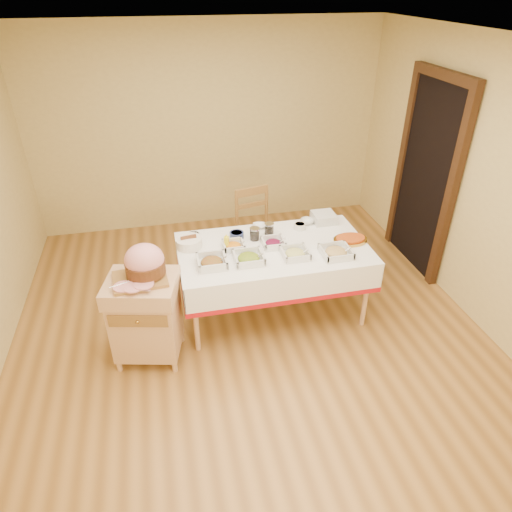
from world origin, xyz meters
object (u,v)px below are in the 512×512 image
Objects in this scene: butcher_cart at (146,314)px; dining_chair at (257,230)px; bread_basket at (189,242)px; plate_stack at (324,218)px; dining_table at (273,261)px; preserve_jar_right at (269,229)px; brass_platter at (350,239)px; mustard_bottle at (227,242)px; ham_on_board at (144,264)px; preserve_jar_left at (255,234)px.

dining_chair reaches higher than butcher_cart.
butcher_cart is 1.78m from dining_chair.
bread_basket reaches higher than plate_stack.
dining_table is 0.34m from preserve_jar_right.
butcher_cart is at bearing -170.23° from brass_platter.
plate_stack is at bearing 31.60° from dining_table.
dining_table is 14.77× the size of preserve_jar_right.
bread_basket is 1.45m from plate_stack.
mustard_bottle is 0.62× the size of bread_basket.
ham_on_board reaches higher than bread_basket.
bread_basket is at bearing 53.29° from ham_on_board.
ham_on_board is 2.94× the size of mustard_bottle.
dining_table is at bearing -9.94° from mustard_bottle.
plate_stack is at bearing -35.93° from dining_chair.
butcher_cart is 1.30m from preserve_jar_left.
preserve_jar_right is at bearing 27.46° from butcher_cart.
preserve_jar_right reaches higher than butcher_cart.
preserve_jar_right is at bearing 157.15° from brass_platter.
dining_chair is 1.79m from ham_on_board.
preserve_jar_left reaches higher than brass_platter.
ham_on_board is 1.82× the size of bread_basket.
ham_on_board is at bearing 38.04° from butcher_cart.
bread_basket reaches higher than brass_platter.
preserve_jar_left is at bearing 0.02° from bread_basket.
butcher_cart is at bearing -135.68° from dining_chair.
preserve_jar_right is (1.22, 0.62, -0.15)m from ham_on_board.
brass_platter is at bearing -50.91° from dining_chair.
dining_table is at bearing -13.44° from bread_basket.
mustard_bottle is at bearing -159.52° from preserve_jar_left.
mustard_bottle reaches higher than brass_platter.
brass_platter is at bearing 9.77° from butcher_cart.
preserve_jar_left is 0.55× the size of plate_stack.
bread_basket is at bearing -179.98° from preserve_jar_left.
butcher_cart is 1.00m from mustard_bottle.
dining_chair reaches higher than brass_platter.
preserve_jar_left is at bearing -104.84° from dining_chair.
brass_platter is at bearing -75.92° from plate_stack.
dining_table is at bearing 176.04° from brass_platter.
ham_on_board is (-1.20, -0.36, 0.36)m from dining_table.
preserve_jar_right is (1.27, 0.66, 0.34)m from butcher_cart.
dining_chair is at bearing 38.84° from bread_basket.
mustard_bottle is at bearing 170.06° from dining_table.
butcher_cart is 0.86× the size of dining_chair.
preserve_jar_right reaches higher than brass_platter.
brass_platter is at bearing -8.84° from bread_basket.
butcher_cart is 6.74× the size of preserve_jar_right.
plate_stack is (1.85, 0.76, -0.15)m from ham_on_board.
preserve_jar_left is 1.03× the size of preserve_jar_right.
brass_platter is at bearing 8.96° from ham_on_board.
ham_on_board is 2.00m from plate_stack.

